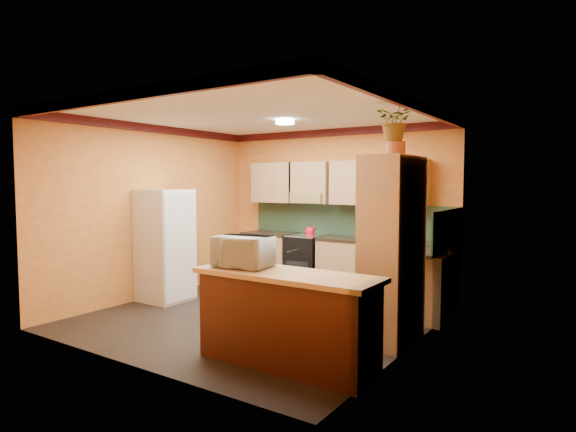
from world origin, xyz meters
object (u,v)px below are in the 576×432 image
(fridge, at_px, (165,245))
(stove, at_px, (306,262))
(base_cabinets_back, at_px, (339,267))
(breakfast_bar, at_px, (286,322))
(microwave, at_px, (243,252))
(pantry, at_px, (392,250))

(fridge, bearing_deg, stove, 53.82)
(base_cabinets_back, xyz_separation_m, breakfast_bar, (1.01, -3.05, 0.00))
(fridge, xyz_separation_m, breakfast_bar, (3.01, -1.16, -0.41))
(microwave, bearing_deg, base_cabinets_back, 90.63)
(base_cabinets_back, height_order, fridge, fridge)
(stove, height_order, breakfast_bar, stove)
(stove, xyz_separation_m, breakfast_bar, (1.64, -3.05, -0.02))
(stove, distance_m, pantry, 2.91)
(base_cabinets_back, distance_m, microwave, 3.15)
(microwave, bearing_deg, breakfast_bar, -8.05)
(stove, xyz_separation_m, pantry, (2.22, -1.78, 0.59))
(breakfast_bar, xyz_separation_m, microwave, (-0.55, 0.00, 0.65))
(base_cabinets_back, height_order, breakfast_bar, same)
(fridge, relative_size, microwave, 2.94)
(breakfast_bar, relative_size, microwave, 3.11)
(breakfast_bar, bearing_deg, pantry, 65.07)
(pantry, bearing_deg, stove, 141.23)
(fridge, distance_m, pantry, 3.61)
(stove, distance_m, breakfast_bar, 3.46)
(base_cabinets_back, bearing_deg, stove, -180.00)
(pantry, distance_m, microwave, 1.70)
(stove, bearing_deg, breakfast_bar, -61.78)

